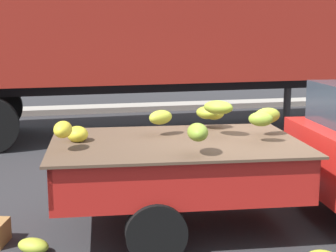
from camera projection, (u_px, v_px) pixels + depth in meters
ground at (268, 216)px, 6.55m from camera, size 220.00×220.00×0.00m
curb_strip at (145, 107)px, 15.03m from camera, size 80.00×0.80×0.16m
semi_trailer at (155, 21)px, 11.39m from camera, size 12.06×2.88×3.95m
fallen_banana_bunch_near_tailgate at (33, 246)px, 5.45m from camera, size 0.42×0.37×0.16m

